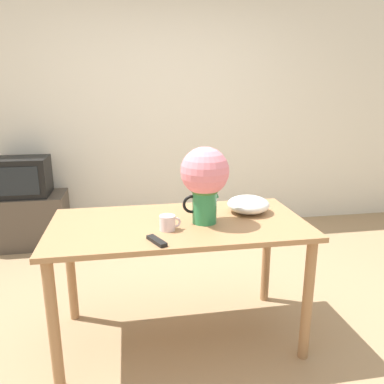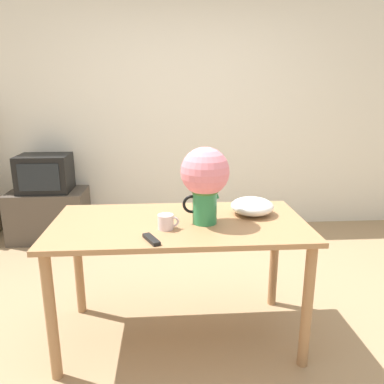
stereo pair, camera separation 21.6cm
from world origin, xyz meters
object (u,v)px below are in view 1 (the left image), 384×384
Objects in this scene: flower_vase at (205,178)px; white_bowl at (248,204)px; coffee_mug at (168,223)px; tv_set at (22,177)px.

white_bowl is at bearing 23.44° from flower_vase.
coffee_mug is 2.25m from tv_set.
flower_vase is 0.41m from white_bowl.
tv_set is at bearing 129.46° from flower_vase.
white_bowl is (0.32, 0.14, -0.22)m from flower_vase.
white_bowl is 2.43m from tv_set.
flower_vase is 1.68× the size of white_bowl.
white_bowl reaches higher than coffee_mug.
flower_vase reaches higher than coffee_mug.
flower_vase reaches higher than white_bowl.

